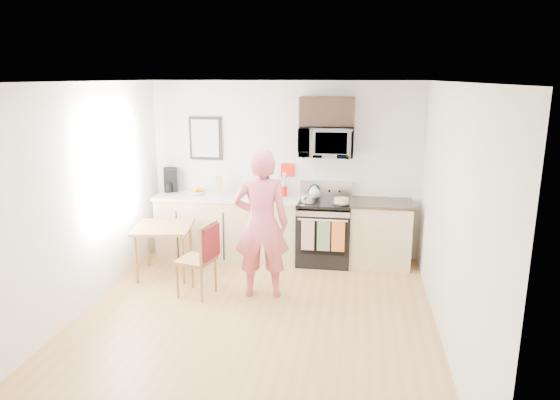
% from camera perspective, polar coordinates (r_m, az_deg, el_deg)
% --- Properties ---
extents(floor, '(4.60, 4.60, 0.00)m').
position_cam_1_polar(floor, '(5.72, -3.01, -13.70)').
color(floor, '#B07F44').
rests_on(floor, ground).
extents(back_wall, '(4.00, 0.04, 2.60)m').
position_cam_1_polar(back_wall, '(7.46, 0.51, 3.48)').
color(back_wall, silver).
rests_on(back_wall, floor).
extents(front_wall, '(4.00, 0.04, 2.60)m').
position_cam_1_polar(front_wall, '(3.17, -12.12, -11.62)').
color(front_wall, silver).
rests_on(front_wall, floor).
extents(left_wall, '(0.04, 4.60, 2.60)m').
position_cam_1_polar(left_wall, '(5.99, -22.26, -0.17)').
color(left_wall, silver).
rests_on(left_wall, floor).
extents(right_wall, '(0.04, 4.60, 2.60)m').
position_cam_1_polar(right_wall, '(5.22, 18.84, -1.84)').
color(right_wall, silver).
rests_on(right_wall, floor).
extents(ceiling, '(4.00, 4.60, 0.04)m').
position_cam_1_polar(ceiling, '(5.07, -3.39, 13.33)').
color(ceiling, silver).
rests_on(ceiling, back_wall).
extents(window, '(0.06, 1.40, 1.50)m').
position_cam_1_polar(window, '(6.60, -18.65, 3.59)').
color(window, white).
rests_on(window, left_wall).
extents(cabinet_left, '(2.10, 0.60, 0.90)m').
position_cam_1_polar(cabinet_left, '(7.53, -5.88, -3.15)').
color(cabinet_left, '#D2C087').
rests_on(cabinet_left, floor).
extents(countertop_left, '(2.14, 0.64, 0.04)m').
position_cam_1_polar(countertop_left, '(7.41, -5.97, 0.33)').
color(countertop_left, beige).
rests_on(countertop_left, cabinet_left).
extents(cabinet_right, '(0.84, 0.60, 0.90)m').
position_cam_1_polar(cabinet_right, '(7.30, 11.34, -3.90)').
color(cabinet_right, '#D2C087').
rests_on(cabinet_right, floor).
extents(countertop_right, '(0.88, 0.64, 0.04)m').
position_cam_1_polar(countertop_right, '(7.17, 11.52, -0.32)').
color(countertop_right, black).
rests_on(countertop_right, cabinet_right).
extents(range, '(0.76, 0.70, 1.16)m').
position_cam_1_polar(range, '(7.29, 5.04, -3.82)').
color(range, black).
rests_on(range, floor).
extents(microwave, '(0.76, 0.51, 0.42)m').
position_cam_1_polar(microwave, '(7.10, 5.32, 6.66)').
color(microwave, silver).
rests_on(microwave, back_wall).
extents(upper_cabinet, '(0.76, 0.35, 0.40)m').
position_cam_1_polar(upper_cabinet, '(7.11, 5.42, 10.06)').
color(upper_cabinet, black).
rests_on(upper_cabinet, back_wall).
extents(wall_art, '(0.50, 0.04, 0.65)m').
position_cam_1_polar(wall_art, '(7.63, -8.52, 6.99)').
color(wall_art, black).
rests_on(wall_art, back_wall).
extents(wall_trivet, '(0.20, 0.02, 0.20)m').
position_cam_1_polar(wall_trivet, '(7.44, 0.88, 3.45)').
color(wall_trivet, red).
rests_on(wall_trivet, back_wall).
extents(person, '(0.73, 0.54, 1.85)m').
position_cam_1_polar(person, '(6.03, -2.15, -2.73)').
color(person, '#C93754').
rests_on(person, floor).
extents(dining_table, '(0.74, 0.74, 0.69)m').
position_cam_1_polar(dining_table, '(6.93, -13.18, -3.55)').
color(dining_table, brown).
rests_on(dining_table, floor).
extents(chair, '(0.52, 0.48, 0.95)m').
position_cam_1_polar(chair, '(6.14, -8.56, -5.65)').
color(chair, brown).
rests_on(chair, floor).
extents(knife_block, '(0.15, 0.18, 0.24)m').
position_cam_1_polar(knife_block, '(7.38, -1.43, 1.47)').
color(knife_block, brown).
rests_on(knife_block, countertop_left).
extents(utensil_crock, '(0.12, 0.12, 0.35)m').
position_cam_1_polar(utensil_crock, '(7.32, 0.36, 1.52)').
color(utensil_crock, red).
rests_on(utensil_crock, countertop_left).
extents(fruit_bowl, '(0.23, 0.23, 0.10)m').
position_cam_1_polar(fruit_bowl, '(7.54, -9.36, 0.93)').
color(fruit_bowl, silver).
rests_on(fruit_bowl, countertop_left).
extents(milk_carton, '(0.13, 0.13, 0.27)m').
position_cam_1_polar(milk_carton, '(7.49, -6.94, 1.67)').
color(milk_carton, tan).
rests_on(milk_carton, countertop_left).
extents(coffee_maker, '(0.27, 0.32, 0.35)m').
position_cam_1_polar(coffee_maker, '(7.82, -12.42, 2.20)').
color(coffee_maker, black).
rests_on(coffee_maker, countertop_left).
extents(bread_bag, '(0.29, 0.17, 0.10)m').
position_cam_1_polar(bread_bag, '(7.12, -2.11, 0.43)').
color(bread_bag, tan).
rests_on(bread_bag, countertop_left).
extents(cake, '(0.25, 0.25, 0.08)m').
position_cam_1_polar(cake, '(7.00, 7.03, -0.12)').
color(cake, black).
rests_on(cake, range).
extents(kettle, '(0.17, 0.17, 0.22)m').
position_cam_1_polar(kettle, '(7.26, 3.95, 0.87)').
color(kettle, silver).
rests_on(kettle, range).
extents(pot, '(0.20, 0.35, 0.10)m').
position_cam_1_polar(pot, '(7.03, 3.19, 0.12)').
color(pot, silver).
rests_on(pot, range).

